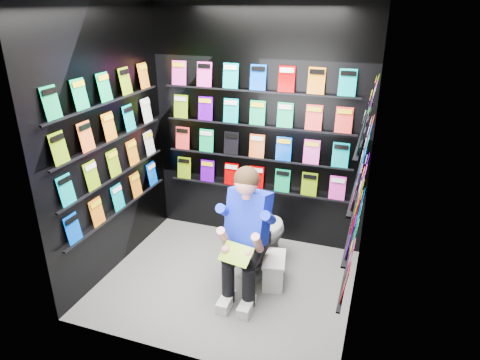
% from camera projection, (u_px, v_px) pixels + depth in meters
% --- Properties ---
extents(floor, '(2.40, 2.40, 0.00)m').
position_uv_depth(floor, '(227.00, 282.00, 4.26)').
color(floor, '#585855').
rests_on(floor, ground).
extents(wall_back, '(2.40, 0.04, 2.60)m').
position_uv_depth(wall_back, '(258.00, 129.00, 4.62)').
color(wall_back, black).
rests_on(wall_back, floor).
extents(wall_front, '(2.40, 0.04, 2.60)m').
position_uv_depth(wall_front, '(172.00, 208.00, 2.88)').
color(wall_front, black).
rests_on(wall_front, floor).
extents(wall_left, '(0.04, 2.00, 2.60)m').
position_uv_depth(wall_left, '(109.00, 145.00, 4.12)').
color(wall_left, black).
rests_on(wall_left, floor).
extents(wall_right, '(0.04, 2.00, 2.60)m').
position_uv_depth(wall_right, '(366.00, 177.00, 3.39)').
color(wall_right, black).
rests_on(wall_right, floor).
extents(comics_back, '(2.10, 0.06, 1.37)m').
position_uv_depth(comics_back, '(257.00, 130.00, 4.60)').
color(comics_back, '#F53430').
rests_on(comics_back, wall_back).
extents(comics_left, '(0.06, 1.70, 1.37)m').
position_uv_depth(comics_left, '(111.00, 145.00, 4.11)').
color(comics_left, '#F53430').
rests_on(comics_left, wall_left).
extents(comics_right, '(0.06, 1.70, 1.37)m').
position_uv_depth(comics_right, '(362.00, 176.00, 3.40)').
color(comics_right, '#F53430').
rests_on(comics_right, wall_right).
extents(toilet, '(0.55, 0.81, 0.73)m').
position_uv_depth(toilet, '(260.00, 235.00, 4.39)').
color(toilet, white).
rests_on(toilet, floor).
extents(longbox, '(0.26, 0.39, 0.27)m').
position_uv_depth(longbox, '(274.00, 272.00, 4.19)').
color(longbox, silver).
rests_on(longbox, floor).
extents(longbox_lid, '(0.28, 0.41, 0.03)m').
position_uv_depth(longbox_lid, '(274.00, 259.00, 4.14)').
color(longbox_lid, silver).
rests_on(longbox_lid, longbox).
extents(reader, '(0.64, 0.83, 1.37)m').
position_uv_depth(reader, '(249.00, 217.00, 3.90)').
color(reader, '#0C20D4').
rests_on(reader, toilet).
extents(held_comic, '(0.31, 0.21, 0.12)m').
position_uv_depth(held_comic, '(236.00, 254.00, 3.67)').
color(held_comic, '#19A619').
rests_on(held_comic, reader).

